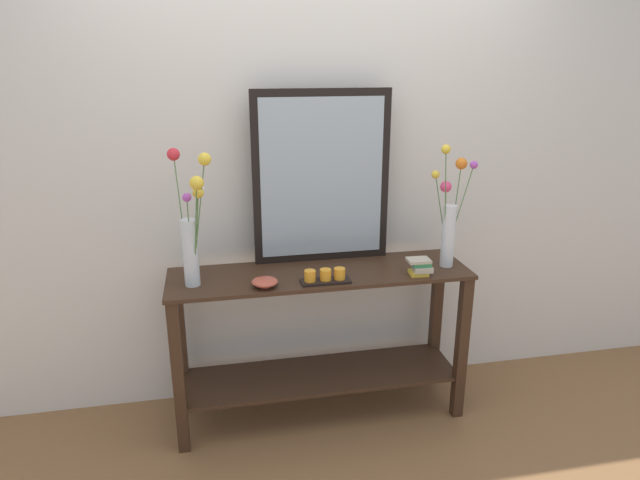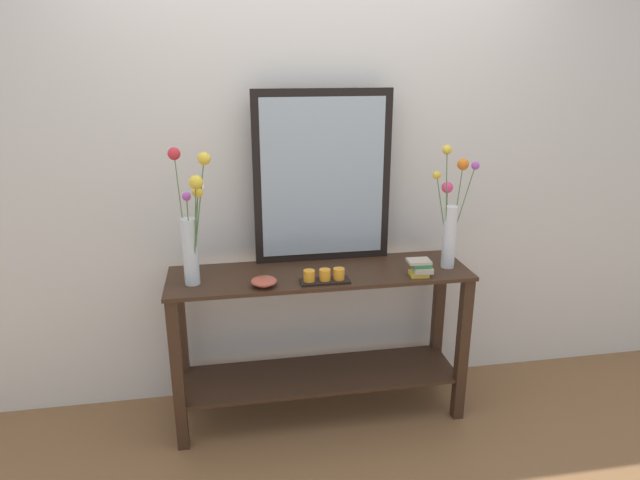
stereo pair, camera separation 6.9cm
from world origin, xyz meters
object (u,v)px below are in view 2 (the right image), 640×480
at_px(console_table, 320,328).
at_px(vase_right, 451,218).
at_px(decorative_bowl, 264,281).
at_px(mirror_leaning, 323,178).
at_px(book_stack, 421,268).
at_px(candle_tray, 324,277).
at_px(tall_vase_left, 191,225).

distance_m(console_table, vase_right, 0.90).
bearing_deg(console_table, decorative_bowl, -155.02).
distance_m(mirror_leaning, decorative_bowl, 0.64).
distance_m(console_table, book_stack, 0.63).
height_order(vase_right, candle_tray, vase_right).
xyz_separation_m(tall_vase_left, candle_tray, (0.62, -0.09, -0.27)).
bearing_deg(book_stack, candle_tray, -179.57).
relative_size(console_table, mirror_leaning, 1.71).
bearing_deg(book_stack, console_table, 164.62).
bearing_deg(decorative_bowl, console_table, 24.98).
relative_size(tall_vase_left, vase_right, 1.00).
relative_size(candle_tray, decorative_bowl, 1.93).
distance_m(tall_vase_left, book_stack, 1.15).
bearing_deg(console_table, tall_vase_left, -175.40).
distance_m(console_table, decorative_bowl, 0.48).
bearing_deg(console_table, mirror_leaning, 75.88).
xyz_separation_m(vase_right, book_stack, (-0.19, -0.10, -0.22)).
bearing_deg(book_stack, tall_vase_left, 175.65).
relative_size(console_table, candle_tray, 6.35).
height_order(candle_tray, book_stack, book_stack).
xyz_separation_m(vase_right, decorative_bowl, (-0.98, -0.10, -0.24)).
distance_m(console_table, tall_vase_left, 0.88).
relative_size(tall_vase_left, candle_tray, 2.66).
relative_size(mirror_leaning, vase_right, 1.40).
xyz_separation_m(tall_vase_left, decorative_bowl, (0.33, -0.09, -0.28)).
xyz_separation_m(mirror_leaning, book_stack, (0.45, -0.32, -0.41)).
xyz_separation_m(mirror_leaning, candle_tray, (-0.05, -0.32, -0.42)).
bearing_deg(candle_tray, book_stack, 0.43).
height_order(console_table, candle_tray, candle_tray).
bearing_deg(tall_vase_left, decorative_bowl, -15.25).
xyz_separation_m(candle_tray, decorative_bowl, (-0.29, -0.00, -0.00)).
bearing_deg(tall_vase_left, candle_tray, -8.13).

